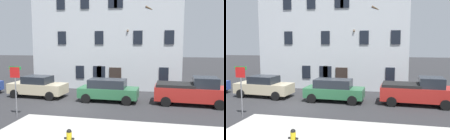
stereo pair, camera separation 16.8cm
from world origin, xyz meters
The scene contains 11 objects.
ground_plane centered at (0.00, 0.00, 0.00)m, with size 120.00×120.00×0.00m, color #2D2D30.
building_main centered at (0.70, 10.11, 5.84)m, with size 14.55×8.51×11.52m.
tree_bare_near centered at (-2.35, 7.88, 3.35)m, with size 2.67×2.27×6.47m.
tree_bare_mid centered at (1.76, 6.99, 3.18)m, with size 3.21×2.89×6.61m.
tree_bare_far centered at (5.80, 7.65, 4.07)m, with size 2.89×2.88×7.91m.
car_beige_sedan centered at (-3.75, 2.22, 0.85)m, with size 4.67×2.23×1.69m.
car_green_wagon centered at (2.11, 1.91, 0.87)m, with size 4.39×2.00×1.67m.
pickup_truck_red centered at (8.07, 2.19, 0.96)m, with size 5.09×2.39×1.98m.
fire_hydrant centered at (2.28, -6.17, 0.50)m, with size 0.42×0.22×0.73m.
street_sign_pole centered at (-2.27, -2.91, 2.08)m, with size 0.76×0.07×2.99m.
bicycle_leaning centered at (-3.86, 7.73, 0.37)m, with size 1.75×0.13×1.03m.
Camera 2 is at (6.02, -14.80, 4.32)m, focal length 37.79 mm.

